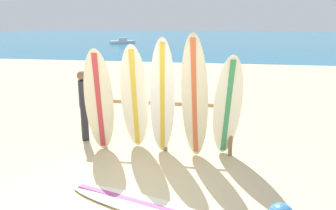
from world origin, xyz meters
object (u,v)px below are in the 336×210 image
Objects in this scene: surfboard_leaning_center_right at (227,108)px; surfboard_lying_on_sand at (146,206)px; surfboard_leaning_far_left at (99,102)px; surfboard_leaning_center_left at (162,99)px; small_boat_offshore at (122,41)px; surfboard_leaning_left at (135,100)px; beachgoer_standing at (83,103)px; surfboard_rack at (165,116)px; surfboard_leaning_center at (195,99)px.

surfboard_lying_on_sand is (-1.12, -2.00, -1.04)m from surfboard_leaning_center_right.
surfboard_leaning_center_left is at bearing 2.41° from surfboard_leaning_far_left.
small_boat_offshore is at bearing 109.28° from surfboard_leaning_center_left.
surfboard_leaning_left reaches higher than small_boat_offshore.
beachgoer_standing is at bearing 168.89° from surfboard_leaning_center_right.
beachgoer_standing is at bearing 169.78° from surfboard_rack.
surfboard_rack is at bearing -10.22° from beachgoer_standing.
surfboard_leaning_left is at bearing 173.68° from surfboard_leaning_center_left.
surfboard_leaning_left is 36.71m from small_boat_offshore.
surfboard_lying_on_sand is (0.73, -2.02, -1.12)m from surfboard_leaning_left.
surfboard_lying_on_sand is (0.15, -2.28, -0.73)m from surfboard_rack.
surfboard_leaning_center reaches higher than surfboard_leaning_center_right.
beachgoer_standing is at bearing 163.62° from surfboard_leaning_center.
surfboard_leaning_center is at bearing -7.19° from surfboard_leaning_left.
surfboard_leaning_center_right reaches higher than surfboard_rack.
surfboard_leaning_center_left reaches higher than surfboard_leaning_left.
surfboard_leaning_center_right is 2.52m from surfboard_lying_on_sand.
surfboard_rack is at bearing -70.56° from small_boat_offshore.
surfboard_leaning_center is (0.64, -0.09, 0.04)m from surfboard_leaning_center_left.
surfboard_leaning_center_right is at bearing -12.49° from surfboard_rack.
surfboard_leaning_far_left is at bearing -177.59° from surfboard_leaning_center_left.
surfboard_leaning_far_left is 1.36× the size of beachgoer_standing.
surfboard_leaning_left is 2.42m from surfboard_lying_on_sand.
surfboard_leaning_left reaches higher than surfboard_leaning_far_left.
surfboard_leaning_center_right is (2.56, 0.10, -0.03)m from surfboard_leaning_far_left.
surfboard_leaning_far_left reaches higher than beachgoer_standing.
surfboard_leaning_center_left is 0.84× the size of small_boat_offshore.
surfboard_leaning_center_right is at bearing 12.25° from surfboard_leaning_center.
surfboard_rack is 0.91m from surfboard_leaning_center.
surfboard_leaning_center_left is 0.65m from surfboard_leaning_center.
surfboard_leaning_center_left reaches higher than surfboard_lying_on_sand.
surfboard_leaning_center is at bearing -167.75° from surfboard_leaning_center_right.
surfboard_leaning_center is 37.26m from small_boat_offshore.
beachgoer_standing is 0.56× the size of small_boat_offshore.
surfboard_leaning_far_left is 0.72m from surfboard_leaning_left.
surfboard_leaning_center_right is 37.35m from small_boat_offshore.
beachgoer_standing is (-2.62, 0.77, -0.37)m from surfboard_leaning_center.
surfboard_leaning_center_left is at bearing -70.72° from small_boat_offshore.
surfboard_leaning_center_left is at bearing -6.32° from surfboard_leaning_left.
surfboard_rack is 0.74m from surfboard_leaning_left.
surfboard_rack is at bearing 167.51° from surfboard_leaning_center_right.
surfboard_leaning_far_left is 0.91× the size of surfboard_leaning_center_left.
surfboard_leaning_left is 1.24m from surfboard_leaning_center.
surfboard_leaning_left reaches higher than beachgoer_standing.
surfboard_rack is 36.65m from small_boat_offshore.
small_boat_offshore is (-10.22, 34.20, -0.64)m from beachgoer_standing.
beachgoer_standing reaches higher than surfboard_lying_on_sand.
surfboard_leaning_center_left reaches higher than beachgoer_standing.
surfboard_rack is 1.31× the size of surfboard_leaning_center_right.
small_boat_offshore is (-12.20, 34.88, -0.96)m from surfboard_leaning_center_left.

